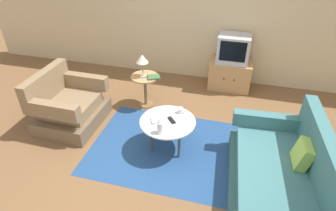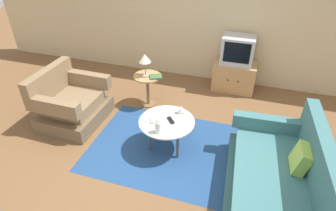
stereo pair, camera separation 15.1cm
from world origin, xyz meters
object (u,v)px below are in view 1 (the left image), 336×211
Objects in this scene: book at (154,77)px; television at (233,49)px; couch at (280,180)px; vase at (160,126)px; tv_stand at (230,75)px; side_table at (145,85)px; armchair at (68,107)px; mug at (181,110)px; tv_remote_dark at (172,120)px; coffee_table at (168,124)px; tv_remote_silver at (153,121)px; table_lamp at (142,60)px.

television is at bearing 18.06° from book.
vase is (-1.45, 0.24, 0.29)m from couch.
side_table is at bearing -143.08° from tv_stand.
vase is (1.60, -0.45, 0.28)m from armchair.
tv_stand is at bearing 72.21° from vase.
mug is at bearing -107.87° from tv_stand.
mug reaches higher than tv_remote_dark.
side_table is 2.35× the size of book.
couch is 8.40× the size of vase.
vase is at bearing -96.44° from coffee_table.
television is 3.80× the size of tv_remote_dark.
tv_remote_dark is 0.97× the size of tv_remote_silver.
television is 1.84m from mug.
television is 2.34m from vase.
tv_remote_silver is (0.46, -1.02, 0.08)m from side_table.
side_table is 1.18m from tv_remote_dark.
vase is 1.47× the size of tv_remote_dark.
table_lamp reaches higher than couch.
side_table is 0.45m from table_lamp.
armchair is 1.34× the size of coffee_table.
book reaches higher than tv_remote_silver.
coffee_table is 4.96× the size of tv_remote_silver.
armchair is at bearing -142.56° from tv_stand.
couch is at bearing 77.90° from armchair.
vase is 0.27m from tv_remote_silver.
table_lamp is (-2.09, 1.45, 0.56)m from couch.
television reaches higher than tv_remote_silver.
table_lamp is at bearing -157.84° from side_table.
vase is (-0.71, -2.22, -0.20)m from television.
armchair is at bearing -135.74° from tv_remote_dark.
side_table is at bearing 116.77° from vase.
armchair reaches higher than vase.
coffee_table is 1.16m from side_table.
mug is at bearing -42.55° from table_lamp.
mug is (0.77, -0.74, 0.11)m from side_table.
mug is (1.76, 0.04, 0.22)m from armchair.
couch is at bearing -34.84° from table_lamp.
tv_stand is 1.84m from mug.
coffee_table is 0.99× the size of tv_stand.
vase is (0.62, -1.22, 0.18)m from side_table.
vase is 1.43× the size of tv_remote_silver.
tv_remote_silver is at bearing -163.59° from coffee_table.
armchair is at bearing -141.87° from side_table.
coffee_table is 1.98× the size of table_lamp.
television reaches higher than book.
armchair is at bearing -169.76° from book.
side_table is 1.02× the size of television.
coffee_table is 0.27m from mug.
mug is at bearing 91.84° from armchair.
tv_remote_silver reaches higher than coffee_table.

